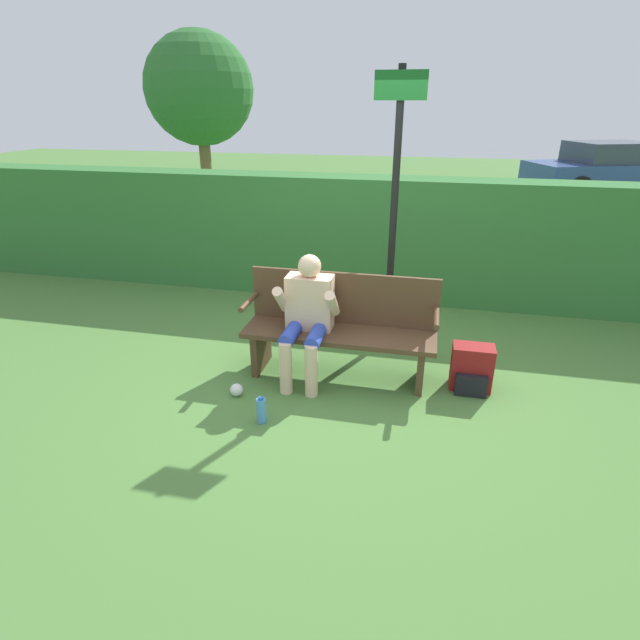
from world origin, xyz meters
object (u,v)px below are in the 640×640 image
(water_bottle, at_px, (261,410))
(parked_car, at_px, (606,170))
(signpost, at_px, (395,197))
(tree, at_px, (199,90))
(park_bench, at_px, (340,327))
(backpack, at_px, (472,369))
(person_seated, at_px, (307,313))

(water_bottle, height_order, parked_car, parked_car)
(signpost, relative_size, tree, 0.75)
(parked_car, bearing_deg, signpost, -136.08)
(park_bench, xyz_separation_m, parked_car, (5.11, 10.88, 0.19))
(backpack, height_order, signpost, signpost)
(park_bench, xyz_separation_m, tree, (-3.56, 5.13, 2.04))
(park_bench, relative_size, tree, 0.49)
(tree, bearing_deg, signpost, -48.11)
(parked_car, height_order, tree, tree)
(park_bench, height_order, backpack, park_bench)
(water_bottle, bearing_deg, tree, 117.17)
(park_bench, bearing_deg, parked_car, 64.85)
(park_bench, xyz_separation_m, person_seated, (-0.28, -0.13, 0.16))
(person_seated, xyz_separation_m, signpost, (0.64, 0.88, 0.88))
(backpack, distance_m, tree, 7.39)
(parked_car, relative_size, tree, 1.23)
(park_bench, xyz_separation_m, signpost, (0.36, 0.75, 1.04))
(person_seated, bearing_deg, signpost, 54.18)
(person_seated, bearing_deg, tree, 121.99)
(person_seated, height_order, parked_car, parked_car)
(park_bench, relative_size, signpost, 0.66)
(backpack, bearing_deg, park_bench, 177.83)
(tree, bearing_deg, person_seated, -58.01)
(signpost, bearing_deg, park_bench, -115.69)
(water_bottle, xyz_separation_m, signpost, (0.82, 1.68, 1.40))
(parked_car, bearing_deg, tree, -167.42)
(signpost, bearing_deg, water_bottle, -115.97)
(signpost, height_order, tree, tree)
(tree, bearing_deg, water_bottle, -62.83)
(person_seated, bearing_deg, parked_car, 63.95)
(signpost, distance_m, tree, 5.96)
(backpack, bearing_deg, tree, 132.47)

